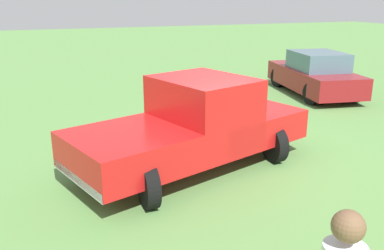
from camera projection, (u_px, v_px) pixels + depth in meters
ground_plane at (220, 155)px, 8.86m from camera, size 80.00×80.00×0.00m
pickup_truck at (197, 123)px, 7.99m from camera, size 3.24×5.16×1.79m
sedan_near at (314, 75)px, 14.24m from camera, size 4.52×2.51×1.50m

